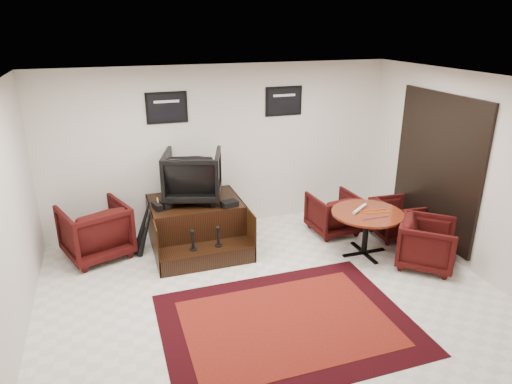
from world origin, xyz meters
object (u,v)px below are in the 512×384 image
shine_podium (197,226)px  meeting_table (367,217)px  shine_chair (193,173)px  armchair_side (95,228)px  table_chair_window (396,217)px  table_chair_back (333,211)px  table_chair_corner (427,241)px

shine_podium → meeting_table: (2.43, -1.12, 0.28)m
shine_chair → meeting_table: shine_chair is taller
shine_chair → armchair_side: size_ratio=0.95×
meeting_table → table_chair_window: size_ratio=1.53×
armchair_side → table_chair_window: 4.87m
shine_podium → armchair_side: 1.56m
shine_chair → table_chair_back: bearing=-172.6°
meeting_table → table_chair_back: size_ratio=1.41×
shine_podium → table_chair_window: 3.32m
table_chair_back → shine_podium: bearing=-9.5°
shine_chair → armchair_side: shine_chair is taller
shine_chair → table_chair_back: (2.32, -0.39, -0.81)m
armchair_side → table_chair_back: armchair_side is taller
shine_chair → armchair_side: 1.71m
meeting_table → table_chair_back: (-0.10, 0.88, -0.24)m
table_chair_window → armchair_side: bearing=82.6°
shine_podium → table_chair_window: shine_podium is taller
shine_podium → shine_chair: shine_chair is taller
armchair_side → meeting_table: size_ratio=0.86×
armchair_side → table_chair_corner: bearing=137.8°
armchair_side → table_chair_back: size_ratio=1.22×
table_chair_window → table_chair_corner: size_ratio=0.88×
shine_podium → table_chair_corner: bearing=-29.3°
armchair_side → shine_chair: bearing=160.1°
shine_podium → table_chair_back: size_ratio=1.94×
meeting_table → table_chair_back: 0.91m
table_chair_back → table_chair_corner: 1.68m
shine_podium → table_chair_window: (3.24, -0.73, 0.01)m
armchair_side → table_chair_window: bearing=149.5°
shine_chair → table_chair_corner: bearing=165.7°
table_chair_window → meeting_table: bearing=118.4°
shine_podium → shine_chair: size_ratio=1.68×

